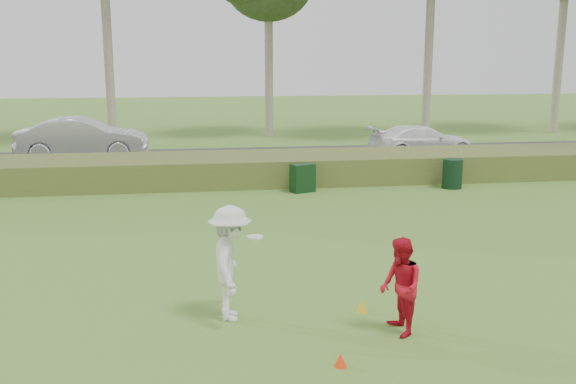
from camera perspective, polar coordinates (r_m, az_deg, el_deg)
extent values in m
plane|color=#457627|center=(10.71, 3.18, -11.27)|extent=(120.00, 120.00, 0.00)
cube|color=#4E5D25|center=(22.05, -3.03, 2.10)|extent=(80.00, 3.00, 0.90)
cube|color=#2D2D2D|center=(27.04, -4.02, 3.02)|extent=(80.00, 6.00, 0.06)
cylinder|color=gray|center=(34.40, -1.73, 14.51)|extent=(0.44, 0.44, 11.50)
cylinder|color=gray|center=(34.42, 12.59, 16.32)|extent=(0.44, 0.44, 14.00)
cylinder|color=gray|center=(39.05, 23.28, 14.74)|extent=(0.44, 0.44, 13.50)
imported|color=white|center=(10.47, -5.13, -6.32)|extent=(0.79, 1.27, 1.89)
cylinder|color=white|center=(10.37, -2.96, -4.03)|extent=(0.27, 0.27, 0.03)
imported|color=red|center=(10.07, 9.98, -8.30)|extent=(0.62, 0.77, 1.53)
cone|color=#FD370D|center=(9.21, 4.68, -14.66)|extent=(0.18, 0.18, 0.20)
cone|color=gold|center=(11.02, 6.57, -10.03)|extent=(0.20, 0.20, 0.22)
cube|color=black|center=(20.31, 1.31, 1.26)|extent=(0.83, 0.67, 0.90)
cylinder|color=black|center=(21.57, 14.40, 1.60)|extent=(0.82, 0.82, 0.96)
imported|color=silver|center=(27.78, -17.74, 4.56)|extent=(5.20, 1.83, 1.71)
imported|color=white|center=(27.78, 11.78, 4.46)|extent=(4.68, 2.29, 1.31)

